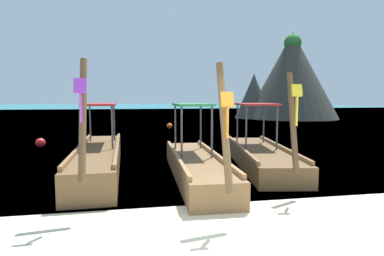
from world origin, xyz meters
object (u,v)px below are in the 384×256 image
(longtail_boat_orange_ribbon, at_px, (196,165))
(longtail_boat_yellow_ribbon, at_px, (260,155))
(mooring_buoy_near, at_px, (170,126))
(mooring_buoy_far, at_px, (40,143))
(longtail_boat_violet_ribbon, at_px, (99,158))
(karst_rock, at_px, (289,77))

(longtail_boat_orange_ribbon, distance_m, longtail_boat_yellow_ribbon, 2.45)
(mooring_buoy_near, distance_m, mooring_buoy_far, 9.39)
(longtail_boat_orange_ribbon, xyz_separation_m, longtail_boat_yellow_ribbon, (2.18, 1.13, -0.01))
(longtail_boat_orange_ribbon, bearing_deg, longtail_boat_violet_ribbon, 155.13)
(longtail_boat_violet_ribbon, bearing_deg, longtail_boat_orange_ribbon, -24.87)
(longtail_boat_orange_ribbon, height_order, karst_rock, karst_rock)
(longtail_boat_violet_ribbon, relative_size, karst_rock, 0.67)
(longtail_boat_yellow_ribbon, bearing_deg, karst_rock, 61.06)
(longtail_boat_yellow_ribbon, bearing_deg, mooring_buoy_far, 146.02)
(longtail_boat_orange_ribbon, height_order, longtail_boat_yellow_ribbon, longtail_boat_orange_ribbon)
(longtail_boat_violet_ribbon, height_order, mooring_buoy_far, longtail_boat_violet_ribbon)
(longtail_boat_violet_ribbon, bearing_deg, mooring_buoy_near, 74.55)
(mooring_buoy_near, bearing_deg, longtail_boat_yellow_ribbon, -83.89)
(karst_rock, bearing_deg, mooring_buoy_near, -144.86)
(karst_rock, bearing_deg, longtail_boat_yellow_ribbon, -118.94)
(longtail_boat_orange_ribbon, relative_size, mooring_buoy_near, 15.51)
(longtail_boat_orange_ribbon, height_order, mooring_buoy_far, longtail_boat_orange_ribbon)
(longtail_boat_violet_ribbon, bearing_deg, mooring_buoy_far, 119.15)
(longtail_boat_yellow_ribbon, distance_m, mooring_buoy_near, 12.20)
(karst_rock, relative_size, mooring_buoy_far, 25.99)
(longtail_boat_yellow_ribbon, xyz_separation_m, mooring_buoy_near, (-1.30, 12.13, -0.13))
(longtail_boat_violet_ribbon, xyz_separation_m, mooring_buoy_near, (3.35, 12.11, -0.19))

